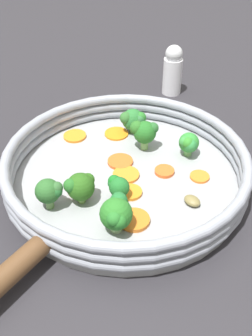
% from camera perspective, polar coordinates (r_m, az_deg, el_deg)
% --- Properties ---
extents(ground_plane, '(4.00, 4.00, 0.00)m').
position_cam_1_polar(ground_plane, '(0.60, -0.00, -2.24)').
color(ground_plane, '#28272B').
extents(skillet, '(0.34, 0.34, 0.01)m').
position_cam_1_polar(skillet, '(0.60, -0.00, -1.70)').
color(skillet, '#939699').
rests_on(skillet, ground_plane).
extents(skillet_rim_wall, '(0.36, 0.36, 0.05)m').
position_cam_1_polar(skillet_rim_wall, '(0.58, -0.00, 0.60)').
color(skillet_rim_wall, '#8E949F').
rests_on(skillet_rim_wall, skillet).
extents(skillet_rivet_left, '(0.01, 0.01, 0.01)m').
position_cam_1_polar(skillet_rivet_left, '(0.52, -14.11, -8.25)').
color(skillet_rivet_left, '#91939C').
rests_on(skillet_rivet_left, skillet).
extents(skillet_rivet_right, '(0.01, 0.01, 0.01)m').
position_cam_1_polar(skillet_rivet_right, '(0.48, -6.95, -12.64)').
color(skillet_rivet_right, '#949599').
rests_on(skillet_rivet_right, skillet).
extents(carrot_slice_0, '(0.06, 0.06, 0.00)m').
position_cam_1_polar(carrot_slice_0, '(0.68, -1.40, 5.01)').
color(carrot_slice_0, orange).
rests_on(carrot_slice_0, skillet).
extents(carrot_slice_1, '(0.03, 0.03, 0.00)m').
position_cam_1_polar(carrot_slice_1, '(0.60, 10.64, -1.23)').
color(carrot_slice_1, orange).
rests_on(carrot_slice_1, skillet).
extents(carrot_slice_2, '(0.05, 0.05, 0.00)m').
position_cam_1_polar(carrot_slice_2, '(0.59, 0.10, -1.07)').
color(carrot_slice_2, orange).
rests_on(carrot_slice_2, skillet).
extents(carrot_slice_3, '(0.04, 0.04, 0.00)m').
position_cam_1_polar(carrot_slice_3, '(0.56, 0.68, -3.54)').
color(carrot_slice_3, orange).
rests_on(carrot_slice_3, skillet).
extents(carrot_slice_4, '(0.05, 0.05, 0.00)m').
position_cam_1_polar(carrot_slice_4, '(0.68, -7.44, 4.63)').
color(carrot_slice_4, orange).
rests_on(carrot_slice_4, skillet).
extents(carrot_slice_5, '(0.03, 0.03, 0.01)m').
position_cam_1_polar(carrot_slice_5, '(0.60, 5.60, -0.47)').
color(carrot_slice_5, orange).
rests_on(carrot_slice_5, skillet).
extents(carrot_slice_6, '(0.05, 0.05, 0.00)m').
position_cam_1_polar(carrot_slice_6, '(0.57, -6.69, -3.19)').
color(carrot_slice_6, orange).
rests_on(carrot_slice_6, skillet).
extents(carrot_slice_7, '(0.05, 0.05, 0.00)m').
position_cam_1_polar(carrot_slice_7, '(0.61, -0.84, 0.94)').
color(carrot_slice_7, '#DA5E22').
rests_on(carrot_slice_7, skillet).
extents(carrot_slice_8, '(0.06, 0.06, 0.01)m').
position_cam_1_polar(carrot_slice_8, '(0.52, 1.21, -7.54)').
color(carrot_slice_8, orange).
rests_on(carrot_slice_8, skillet).
extents(broccoli_floret_0, '(0.04, 0.05, 0.05)m').
position_cam_1_polar(broccoli_floret_0, '(0.53, -6.66, -2.66)').
color(broccoli_floret_0, '#799F4D').
rests_on(broccoli_floret_0, skillet).
extents(broccoli_floret_1, '(0.04, 0.04, 0.05)m').
position_cam_1_polar(broccoli_floret_1, '(0.63, 2.66, 5.28)').
color(broccoli_floret_1, '#82B361').
rests_on(broccoli_floret_1, skillet).
extents(broccoli_floret_2, '(0.04, 0.04, 0.04)m').
position_cam_1_polar(broccoli_floret_2, '(0.62, 9.06, 3.56)').
color(broccoli_floret_2, '#6BA757').
rests_on(broccoli_floret_2, skillet).
extents(broccoli_floret_3, '(0.05, 0.04, 0.05)m').
position_cam_1_polar(broccoli_floret_3, '(0.49, -1.39, -6.66)').
color(broccoli_floret_3, '#8DAB6C').
rests_on(broccoli_floret_3, skillet).
extents(broccoli_floret_4, '(0.03, 0.04, 0.05)m').
position_cam_1_polar(broccoli_floret_4, '(0.53, -11.02, -3.42)').
color(broccoli_floret_4, '#6D9B53').
rests_on(broccoli_floret_4, skillet).
extents(broccoli_floret_5, '(0.04, 0.04, 0.04)m').
position_cam_1_polar(broccoli_floret_5, '(0.67, 1.06, 7.06)').
color(broccoli_floret_5, '#5F944E').
rests_on(broccoli_floret_5, skillet).
extents(broccoli_floret_6, '(0.03, 0.03, 0.04)m').
position_cam_1_polar(broccoli_floret_6, '(0.54, -1.19, -2.64)').
color(broccoli_floret_6, '#8DAC67').
rests_on(broccoli_floret_6, skillet).
extents(mushroom_piece_0, '(0.03, 0.02, 0.01)m').
position_cam_1_polar(mushroom_piece_0, '(0.55, 9.59, -4.71)').
color(mushroom_piece_0, olive).
rests_on(mushroom_piece_0, skillet).
extents(salt_shaker, '(0.04, 0.04, 0.10)m').
position_cam_1_polar(salt_shaker, '(0.83, 6.80, 13.92)').
color(salt_shaker, white).
rests_on(salt_shaker, ground_plane).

